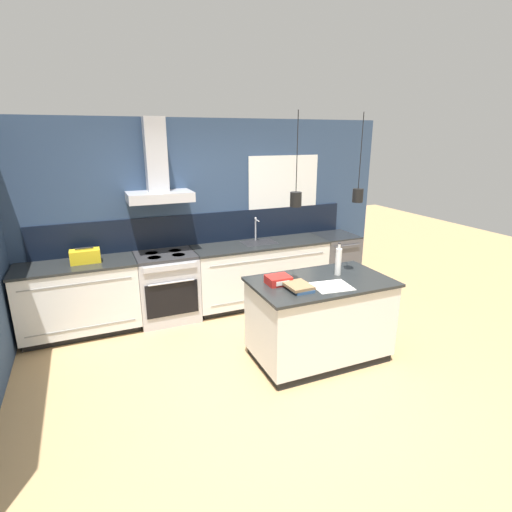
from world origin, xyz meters
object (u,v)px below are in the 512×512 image
Objects in this scene: dishwasher at (334,263)px; red_supply_box at (278,280)px; yellow_toolbox at (85,256)px; bottle_on_island at (338,261)px; oven_range at (167,287)px; book_stack at (298,286)px.

dishwasher is 3.79× the size of red_supply_box.
red_supply_box is 0.71× the size of yellow_toolbox.
yellow_toolbox is at bearing 180.00° from dishwasher.
bottle_on_island is 1.52× the size of red_supply_box.
book_stack reaches higher than oven_range.
red_supply_box is (0.87, -1.55, 0.50)m from oven_range.
red_supply_box reaches higher than oven_range.
bottle_on_island reaches higher than book_stack.
book_stack is at bearing -160.88° from bottle_on_island.
red_supply_box is at bearing -40.57° from yellow_toolbox.
oven_range is 1.85m from red_supply_box.
bottle_on_island reaches higher than red_supply_box.
oven_range is 2.08m from book_stack.
bottle_on_island is 1.08× the size of book_stack.
bottle_on_island is 2.98m from yellow_toolbox.
red_supply_box is (-0.12, 0.21, 0.01)m from book_stack.
dishwasher is 2.68× the size of yellow_toolbox.
oven_range is at bearing -0.26° from yellow_toolbox.
dishwasher is at bearing 56.74° from bottle_on_island.
red_supply_box is (-0.73, -0.00, -0.11)m from bottle_on_island.
red_supply_box reaches higher than dishwasher.
oven_range is 2.70× the size of book_stack.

